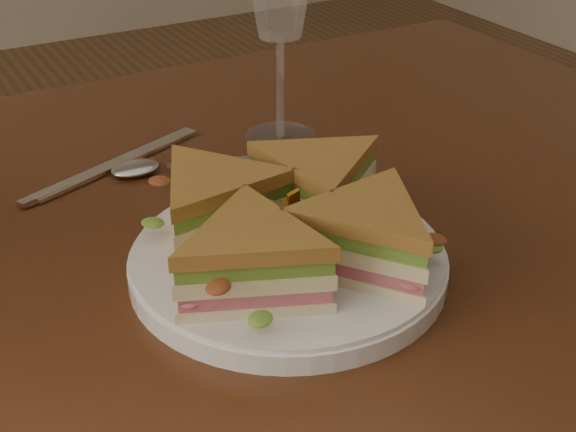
{
  "coord_description": "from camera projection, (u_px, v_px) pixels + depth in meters",
  "views": [
    {
      "loc": [
        -0.21,
        -0.55,
        1.1
      ],
      "look_at": [
        0.05,
        -0.09,
        0.8
      ],
      "focal_mm": 50.0,
      "sensor_mm": 36.0,
      "label": 1
    }
  ],
  "objects": [
    {
      "name": "table",
      "position": [
        193.0,
        326.0,
        0.73
      ],
      "size": [
        1.2,
        0.8,
        0.75
      ],
      "color": "#33170B",
      "rests_on": "ground"
    },
    {
      "name": "plate",
      "position": [
        288.0,
        263.0,
        0.62
      ],
      "size": [
        0.25,
        0.25,
        0.02
      ],
      "primitive_type": "cylinder",
      "color": "white",
      "rests_on": "table"
    },
    {
      "name": "sandwich_wedges",
      "position": [
        288.0,
        222.0,
        0.61
      ],
      "size": [
        0.28,
        0.28,
        0.06
      ],
      "color": "#FDEEBB",
      "rests_on": "plate"
    },
    {
      "name": "crisps_mound",
      "position": [
        288.0,
        226.0,
        0.61
      ],
      "size": [
        0.09,
        0.09,
        0.05
      ],
      "primitive_type": null,
      "color": "orange",
      "rests_on": "plate"
    },
    {
      "name": "spoon",
      "position": [
        159.0,
        167.0,
        0.78
      ],
      "size": [
        0.18,
        0.07,
        0.01
      ],
      "rotation": [
        0.0,
        0.0,
        -0.28
      ],
      "color": "silver",
      "rests_on": "table"
    },
    {
      "name": "knife",
      "position": [
        108.0,
        168.0,
        0.78
      ],
      "size": [
        0.2,
        0.09,
        0.0
      ],
      "rotation": [
        0.0,
        0.0,
        0.38
      ],
      "color": "silver",
      "rests_on": "table"
    }
  ]
}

